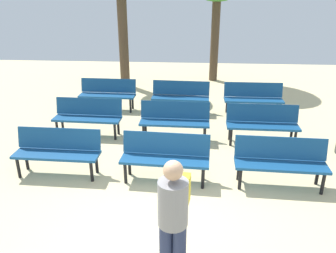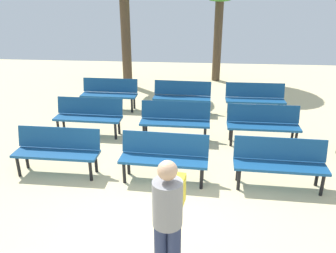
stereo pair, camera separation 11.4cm
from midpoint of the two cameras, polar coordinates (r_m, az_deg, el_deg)
name	(u,v)px [view 2 (the right image)]	position (r m, az deg, el deg)	size (l,w,h in m)	color
ground_plane	(151,234)	(5.21, -2.23, -17.53)	(24.00, 24.00, 0.00)	beige
bench_r0_c0	(57,148)	(6.77, -17.52, -3.52)	(1.61, 0.52, 0.87)	navy
bench_r0_c1	(164,155)	(6.23, -0.11, -4.72)	(1.62, 0.57, 0.87)	navy
bench_r0_c2	(280,161)	(6.36, 18.63, -5.40)	(1.62, 0.54, 0.87)	navy
bench_r1_c0	(89,114)	(8.36, -12.69, 2.00)	(1.62, 0.53, 0.87)	navy
bench_r1_c1	(175,119)	(7.89, 1.61, 1.32)	(1.61, 0.51, 0.87)	navy
bench_r1_c2	(263,122)	(7.98, 15.96, 0.66)	(1.61, 0.51, 0.87)	navy
bench_r2_c0	(109,92)	(10.04, -9.41, 5.69)	(1.61, 0.52, 0.87)	navy
bench_r2_c1	(182,95)	(9.64, 2.70, 5.27)	(1.62, 0.55, 0.87)	navy
bench_r2_c2	(255,97)	(9.75, 14.64, 4.74)	(1.60, 0.49, 0.87)	navy
visitor_with_backpack	(168,215)	(4.00, 0.87, -14.62)	(0.39, 0.56, 1.65)	navy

